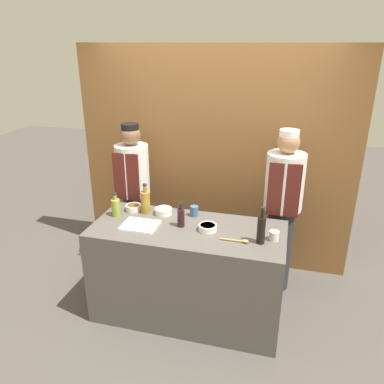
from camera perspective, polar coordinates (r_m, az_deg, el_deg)
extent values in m
plane|color=#4C4742|center=(3.77, -0.61, -17.72)|extent=(14.00, 14.00, 0.00)
cube|color=brown|center=(4.15, 3.39, 5.02)|extent=(3.01, 0.18, 2.40)
cube|color=#514C47|center=(3.50, -0.64, -12.04)|extent=(1.69, 0.74, 0.90)
cylinder|color=white|center=(3.63, -8.90, -2.37)|extent=(0.15, 0.15, 0.06)
cylinder|color=brown|center=(3.63, -8.92, -2.09)|extent=(0.12, 0.12, 0.02)
cylinder|color=white|center=(3.52, -4.37, -2.92)|extent=(0.16, 0.16, 0.06)
cylinder|color=silver|center=(3.51, -4.38, -2.62)|extent=(0.13, 0.13, 0.02)
cylinder|color=white|center=(3.22, 2.40, -5.47)|extent=(0.16, 0.16, 0.05)
cylinder|color=orange|center=(3.21, 2.40, -5.18)|extent=(0.13, 0.13, 0.02)
cube|color=white|center=(3.32, -7.92, -5.06)|extent=(0.31, 0.25, 0.02)
cylinder|color=black|center=(3.27, -1.70, -3.96)|extent=(0.06, 0.06, 0.16)
cylinder|color=black|center=(3.22, -1.72, -2.26)|extent=(0.03, 0.03, 0.05)
cylinder|color=black|center=(3.21, -1.72, -1.75)|extent=(0.03, 0.03, 0.01)
cylinder|color=olive|center=(3.53, -11.53, -2.35)|extent=(0.08, 0.08, 0.16)
cylinder|color=olive|center=(3.49, -11.66, -0.78)|extent=(0.03, 0.03, 0.05)
cylinder|color=black|center=(3.48, -11.70, -0.31)|extent=(0.04, 0.04, 0.01)
cylinder|color=olive|center=(3.54, -7.09, -1.59)|extent=(0.09, 0.09, 0.21)
cylinder|color=olive|center=(3.49, -7.19, 0.46)|extent=(0.03, 0.03, 0.06)
cylinder|color=black|center=(3.47, -7.22, 1.08)|extent=(0.04, 0.04, 0.02)
cylinder|color=black|center=(3.04, 10.49, -5.77)|extent=(0.07, 0.07, 0.23)
cylinder|color=black|center=(2.98, 10.68, -3.26)|extent=(0.03, 0.03, 0.07)
cylinder|color=black|center=(2.96, 10.74, -2.49)|extent=(0.03, 0.03, 0.02)
cylinder|color=#386093|center=(3.47, 0.33, -2.91)|extent=(0.07, 0.07, 0.10)
cylinder|color=silver|center=(3.14, 12.39, -6.52)|extent=(0.08, 0.08, 0.08)
cylinder|color=#B2844C|center=(3.08, 6.02, -7.30)|extent=(0.19, 0.02, 0.02)
ellipsoid|color=#B2844C|center=(3.07, 8.13, -7.42)|extent=(0.05, 0.04, 0.02)
cylinder|color=#28282D|center=(4.26, -8.48, -5.79)|extent=(0.25, 0.25, 0.88)
cylinder|color=silver|center=(3.98, -9.05, 3.31)|extent=(0.35, 0.35, 0.54)
cube|color=#561E19|center=(3.85, -10.00, 2.24)|extent=(0.28, 0.02, 0.50)
sphere|color=brown|center=(3.88, -9.38, 8.57)|extent=(0.21, 0.21, 0.21)
cylinder|color=black|center=(3.86, -9.45, 9.71)|extent=(0.18, 0.18, 0.07)
cylinder|color=#28282D|center=(3.96, 12.99, -8.34)|extent=(0.26, 0.26, 0.89)
cylinder|color=silver|center=(3.66, 13.94, 1.53)|extent=(0.37, 0.37, 0.56)
cube|color=#561E19|center=(3.50, 13.82, 0.24)|extent=(0.29, 0.02, 0.51)
sphere|color=#9E704C|center=(3.55, 14.50, 7.34)|extent=(0.21, 0.21, 0.21)
cylinder|color=white|center=(3.53, 14.63, 8.58)|extent=(0.18, 0.18, 0.07)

